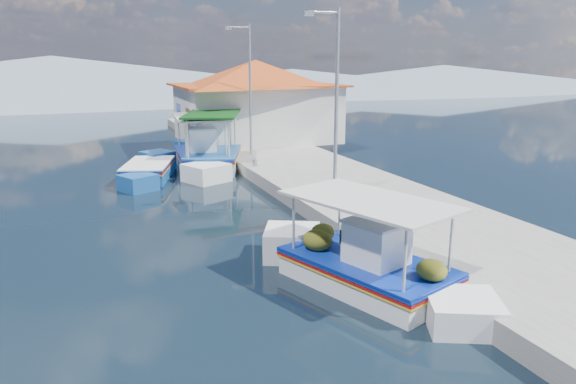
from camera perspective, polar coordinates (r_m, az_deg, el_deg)
name	(u,v)px	position (r m, az deg, el deg)	size (l,w,h in m)	color
ground	(215,248)	(14.85, -7.76, -5.89)	(160.00, 160.00, 0.00)	black
quay	(319,177)	(22.14, 3.31, 1.55)	(5.00, 44.00, 0.50)	#A09C95
bollards	(278,175)	(20.58, -1.11, 1.75)	(0.20, 17.20, 0.30)	#A5A8AD
main_caique	(366,267)	(12.39, 8.21, -7.87)	(3.45, 6.49, 2.26)	white
caique_green_canopy	(213,159)	(25.34, -7.97, 3.43)	(3.98, 7.14, 2.85)	white
caique_blue_hull	(148,172)	(23.74, -14.58, 2.06)	(2.96, 5.63, 1.06)	#184E93
caique_far	(201,156)	(25.78, -9.13, 3.72)	(2.67, 7.53, 2.65)	#184E93
harbor_building	(256,99)	(30.19, -3.41, 9.73)	(10.49, 10.49, 4.40)	white
lamp_post_near	(334,95)	(17.45, 4.87, 10.12)	(1.21, 0.14, 6.00)	#A5A8AD
lamp_post_far	(248,83)	(25.81, -4.22, 11.39)	(1.21, 0.14, 6.00)	#A5A8AD
mountain_ridge	(155,82)	(70.34, -13.90, 11.20)	(171.40, 96.00, 5.50)	slate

